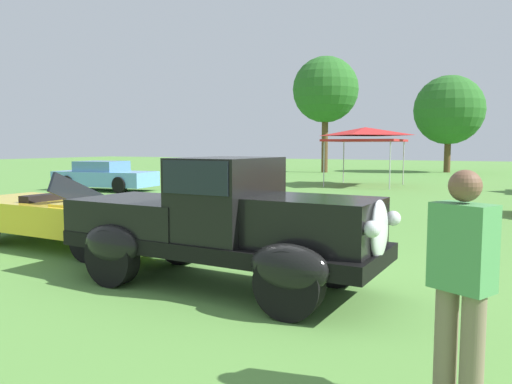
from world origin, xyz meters
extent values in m
plane|color=#568C3D|center=(0.00, 0.00, 0.00)|extent=(120.00, 120.00, 0.00)
cube|color=black|center=(-0.24, -0.32, 0.56)|extent=(4.37, 1.60, 0.20)
cube|color=black|center=(1.05, -0.37, 0.94)|extent=(1.64, 1.15, 0.60)
ellipsoid|color=silver|center=(1.87, -0.40, 0.92)|extent=(0.18, 0.53, 0.68)
cube|color=black|center=(-0.12, -0.32, 1.18)|extent=(1.08, 1.41, 1.04)
cube|color=black|center=(-0.12, -0.32, 1.48)|extent=(0.99, 1.44, 0.40)
cube|color=black|center=(-1.46, -0.27, 0.86)|extent=(1.93, 1.48, 0.48)
ellipsoid|color=black|center=(1.15, 0.35, 0.56)|extent=(0.93, 0.39, 0.52)
ellipsoid|color=black|center=(1.10, -1.09, 0.56)|extent=(0.93, 0.39, 0.52)
ellipsoid|color=black|center=(-1.43, 0.45, 0.56)|extent=(0.93, 0.39, 0.52)
ellipsoid|color=black|center=(-1.49, -1.00, 0.56)|extent=(0.93, 0.39, 0.52)
sphere|color=silver|center=(1.94, 0.04, 1.00)|extent=(0.18, 0.18, 0.18)
sphere|color=silver|center=(1.90, -0.84, 1.00)|extent=(0.18, 0.18, 0.18)
cylinder|color=black|center=(1.15, 0.35, 0.38)|extent=(0.76, 0.24, 0.76)
cylinder|color=black|center=(1.10, -1.09, 0.38)|extent=(0.76, 0.24, 0.76)
cylinder|color=black|center=(-1.43, 0.45, 0.38)|extent=(0.76, 0.24, 0.76)
cylinder|color=black|center=(-1.49, -1.00, 0.38)|extent=(0.76, 0.24, 0.76)
cube|color=yellow|center=(-4.15, 0.66, 0.57)|extent=(4.36, 1.83, 0.52)
cube|color=yellow|center=(-2.89, 0.62, 0.77)|extent=(1.78, 1.49, 0.20)
cube|color=black|center=(-3.88, 0.65, 0.99)|extent=(0.09, 1.25, 0.82)
cube|color=black|center=(-4.56, 0.67, 0.81)|extent=(0.31, 1.21, 0.28)
cube|color=silver|center=(-1.90, 0.60, 0.28)|extent=(0.14, 1.65, 0.12)
cylinder|color=black|center=(-2.75, 1.39, 0.33)|extent=(0.66, 0.20, 0.66)
cylinder|color=black|center=(-2.79, -0.15, 0.33)|extent=(0.66, 0.20, 0.66)
cylinder|color=black|center=(-5.46, 1.47, 0.33)|extent=(0.66, 0.20, 0.66)
cube|color=#669EDB|center=(-11.82, 9.49, 0.50)|extent=(4.36, 2.18, 0.60)
cube|color=#517EAF|center=(-11.99, 9.47, 1.00)|extent=(2.00, 1.66, 0.44)
cylinder|color=black|center=(-10.48, 8.88, 0.32)|extent=(0.64, 0.22, 0.64)
cylinder|color=black|center=(-12.98, 8.57, 0.32)|extent=(0.64, 0.22, 0.64)
cylinder|color=#7F7056|center=(2.78, -2.16, 0.43)|extent=(0.16, 0.16, 0.86)
cylinder|color=#7F7056|center=(2.96, -2.25, 0.43)|extent=(0.16, 0.16, 0.86)
cube|color=#4C9351|center=(2.87, -2.21, 1.16)|extent=(0.46, 0.39, 0.60)
sphere|color=brown|center=(2.87, -2.21, 1.58)|extent=(0.22, 0.22, 0.22)
cylinder|color=#B7B7BC|center=(-1.42, 18.37, 1.02)|extent=(0.05, 0.05, 2.05)
cylinder|color=#B7B7BC|center=(-1.42, 15.42, 1.02)|extent=(0.05, 0.05, 2.05)
cylinder|color=#B7B7BC|center=(-4.37, 18.37, 1.02)|extent=(0.05, 0.05, 2.05)
cylinder|color=#B7B7BC|center=(-4.37, 15.42, 1.02)|extent=(0.05, 0.05, 2.05)
cube|color=red|center=(-2.89, 16.89, 2.10)|extent=(3.28, 3.28, 0.10)
pyramid|color=red|center=(-2.89, 16.89, 2.52)|extent=(3.21, 3.21, 0.38)
cylinder|color=brown|center=(-8.47, 27.13, 2.24)|extent=(0.44, 0.44, 4.48)
sphere|color=#286623|center=(-8.47, 27.13, 5.73)|extent=(4.53, 4.53, 4.53)
cylinder|color=brown|center=(-0.83, 31.09, 1.51)|extent=(0.44, 0.44, 3.03)
sphere|color=#286623|center=(-0.83, 31.09, 4.34)|extent=(4.77, 4.77, 4.77)
camera|label=1|loc=(3.14, -5.81, 1.85)|focal=34.64mm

